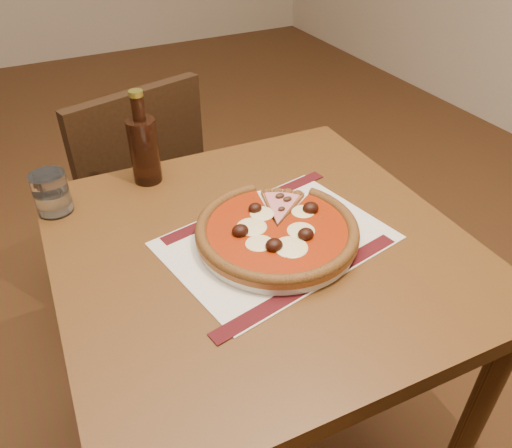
{
  "coord_description": "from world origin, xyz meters",
  "views": [
    {
      "loc": [
        -0.16,
        -1.44,
        1.38
      ],
      "look_at": [
        0.21,
        -0.72,
        0.78
      ],
      "focal_mm": 35.0,
      "sensor_mm": 36.0,
      "label": 1
    }
  ],
  "objects": [
    {
      "name": "bottle",
      "position": [
        0.08,
        -0.41,
        0.84
      ],
      "size": [
        0.07,
        0.07,
        0.22
      ],
      "color": "black",
      "rests_on": "table"
    },
    {
      "name": "ham_slice",
      "position": [
        0.3,
        -0.68,
        0.78
      ],
      "size": [
        0.11,
        0.13,
        0.02
      ],
      "rotation": [
        0.0,
        0.0,
        0.98
      ],
      "color": "#AC5C29",
      "rests_on": "plate"
    },
    {
      "name": "placemat",
      "position": [
        0.24,
        -0.75,
        0.75
      ],
      "size": [
        0.48,
        0.38,
        0.0
      ],
      "primitive_type": "cube",
      "rotation": [
        0.0,
        0.0,
        0.19
      ],
      "color": "silver",
      "rests_on": "table"
    },
    {
      "name": "plate",
      "position": [
        0.24,
        -0.75,
        0.76
      ],
      "size": [
        0.32,
        0.32,
        0.02
      ],
      "primitive_type": "cylinder",
      "color": "white",
      "rests_on": "placemat"
    },
    {
      "name": "chair_far",
      "position": [
        0.1,
        -0.05,
        0.5
      ],
      "size": [
        0.5,
        0.5,
        0.87
      ],
      "rotation": [
        0.0,
        0.0,
        3.41
      ],
      "color": "black",
      "rests_on": "ground"
    },
    {
      "name": "pizza",
      "position": [
        0.24,
        -0.75,
        0.78
      ],
      "size": [
        0.33,
        0.33,
        0.04
      ],
      "color": "#AC5C29",
      "rests_on": "plate"
    },
    {
      "name": "water_glass",
      "position": [
        -0.14,
        -0.44,
        0.8
      ],
      "size": [
        0.1,
        0.1,
        0.09
      ],
      "primitive_type": "cylinder",
      "rotation": [
        0.0,
        0.0,
        0.37
      ],
      "color": "white",
      "rests_on": "table"
    },
    {
      "name": "table",
      "position": [
        0.21,
        -0.74,
        0.65
      ],
      "size": [
        0.83,
        0.83,
        0.75
      ],
      "rotation": [
        0.0,
        0.0,
        -0.04
      ],
      "color": "brown",
      "rests_on": "ground"
    }
  ]
}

